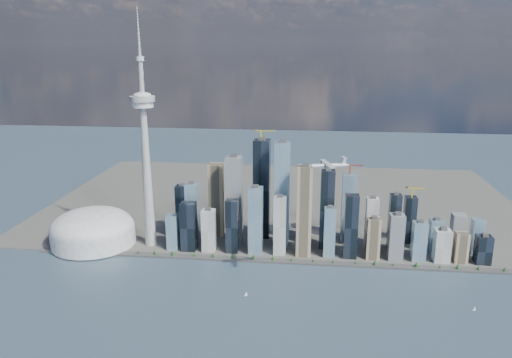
# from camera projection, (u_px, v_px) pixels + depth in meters

# --- Properties ---
(ground) EXTENTS (4000.00, 4000.00, 0.00)m
(ground) POSITION_uv_depth(u_px,v_px,m) (260.00, 321.00, 885.02)
(ground) COLOR #2D414F
(ground) RESTS_ON ground
(seawall) EXTENTS (1100.00, 22.00, 4.00)m
(seawall) POSITION_uv_depth(u_px,v_px,m) (272.00, 261.00, 1124.08)
(seawall) COLOR #383838
(seawall) RESTS_ON ground
(land) EXTENTS (1400.00, 900.00, 3.00)m
(land) POSITION_uv_depth(u_px,v_px,m) (284.00, 200.00, 1555.46)
(land) COLOR #4C4C47
(land) RESTS_ON ground
(shoreline_trees) EXTENTS (960.53, 7.20, 8.80)m
(shoreline_trees) POSITION_uv_depth(u_px,v_px,m) (272.00, 258.00, 1122.29)
(shoreline_trees) COLOR #3F2D1E
(shoreline_trees) RESTS_ON seawall
(skyscraper_cluster) EXTENTS (736.00, 142.00, 273.84)m
(skyscraper_cluster) POSITION_uv_depth(u_px,v_px,m) (300.00, 214.00, 1178.80)
(skyscraper_cluster) COLOR black
(skyscraper_cluster) RESTS_ON land
(needle_tower) EXTENTS (56.00, 56.00, 550.50)m
(needle_tower) POSITION_uv_depth(u_px,v_px,m) (145.00, 151.00, 1152.20)
(needle_tower) COLOR #9A9A95
(needle_tower) RESTS_ON land
(dome_stadium) EXTENTS (200.00, 200.00, 86.00)m
(dome_stadium) POSITION_uv_depth(u_px,v_px,m) (93.00, 229.00, 1209.68)
(dome_stadium) COLOR #B9B9B9
(dome_stadium) RESTS_ON land
(airplane) EXTENTS (75.35, 67.16, 18.58)m
(airplane) POSITION_uv_depth(u_px,v_px,m) (329.00, 165.00, 911.96)
(airplane) COLOR silver
(airplane) RESTS_ON ground
(sailboat_west) EXTENTS (6.69, 3.78, 9.44)m
(sailboat_west) POSITION_uv_depth(u_px,v_px,m) (246.00, 294.00, 972.44)
(sailboat_west) COLOR white
(sailboat_west) RESTS_ON ground
(sailboat_east) EXTENTS (6.64, 2.17, 9.19)m
(sailboat_east) POSITION_uv_depth(u_px,v_px,m) (474.00, 309.00, 918.74)
(sailboat_east) COLOR white
(sailboat_east) RESTS_ON ground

